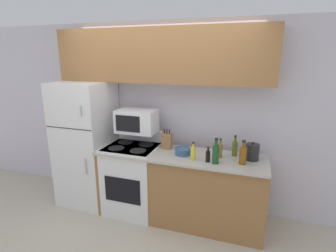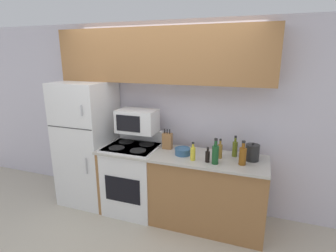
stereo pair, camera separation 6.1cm
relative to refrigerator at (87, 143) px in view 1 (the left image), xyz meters
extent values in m
plane|color=beige|center=(1.06, -0.36, -0.88)|extent=(12.00, 12.00, 0.00)
cube|color=silver|center=(1.06, 0.39, 0.39)|extent=(8.00, 0.05, 2.55)
cube|color=#9E6B3D|center=(1.41, -0.06, -0.44)|extent=(2.12, 0.60, 0.89)
cube|color=#BCB7AD|center=(1.41, -0.08, 0.02)|extent=(2.12, 0.64, 0.03)
cube|color=white|center=(0.00, 0.00, 0.00)|extent=(0.71, 0.72, 1.76)
cube|color=#383838|center=(0.00, -0.36, 0.32)|extent=(0.69, 0.01, 0.01)
cylinder|color=#B7B7BC|center=(0.23, -0.37, 0.56)|extent=(0.02, 0.02, 0.14)
cylinder|color=#B7B7BC|center=(0.23, -0.37, -0.18)|extent=(0.02, 0.02, 0.22)
cube|color=#9E6B3D|center=(1.06, 0.20, 1.22)|extent=(2.83, 0.34, 0.68)
cube|color=white|center=(0.75, -0.08, -0.41)|extent=(0.68, 0.60, 0.94)
cube|color=black|center=(0.75, -0.38, -0.43)|extent=(0.49, 0.01, 0.34)
cube|color=#2D2D2D|center=(0.75, -0.08, 0.05)|extent=(0.66, 0.57, 0.01)
cube|color=white|center=(0.75, 0.21, 0.14)|extent=(0.66, 0.06, 0.16)
cylinder|color=black|center=(0.60, -0.21, 0.06)|extent=(0.21, 0.21, 0.01)
cylinder|color=black|center=(0.90, -0.21, 0.06)|extent=(0.21, 0.21, 0.01)
cylinder|color=black|center=(0.60, 0.06, 0.06)|extent=(0.21, 0.21, 0.01)
cylinder|color=black|center=(0.90, 0.06, 0.06)|extent=(0.21, 0.21, 0.01)
cube|color=white|center=(0.78, 0.06, 0.38)|extent=(0.53, 0.33, 0.30)
cube|color=black|center=(0.72, -0.11, 0.38)|extent=(0.34, 0.01, 0.21)
cube|color=#9E6B3D|center=(1.20, 0.06, 0.14)|extent=(0.12, 0.08, 0.21)
cylinder|color=black|center=(1.17, 0.05, 0.28)|extent=(0.01, 0.01, 0.06)
cylinder|color=black|center=(1.20, 0.05, 0.28)|extent=(0.01, 0.01, 0.06)
cylinder|color=black|center=(1.24, 0.05, 0.28)|extent=(0.01, 0.01, 0.06)
cylinder|color=#335B84|center=(1.46, -0.09, 0.08)|extent=(0.19, 0.19, 0.08)
torus|color=#335B84|center=(1.46, -0.09, 0.12)|extent=(0.20, 0.20, 0.01)
cylinder|color=#194C23|center=(1.88, -0.24, 0.14)|extent=(0.08, 0.08, 0.21)
cylinder|color=#194C23|center=(1.88, -0.24, 0.28)|extent=(0.03, 0.03, 0.07)
cylinder|color=black|center=(1.88, -0.24, 0.33)|extent=(0.04, 0.04, 0.02)
cylinder|color=#5B6619|center=(2.06, 0.07, 0.13)|extent=(0.06, 0.06, 0.18)
cylinder|color=#5B6619|center=(2.06, 0.07, 0.25)|extent=(0.03, 0.03, 0.06)
cylinder|color=black|center=(2.06, 0.07, 0.29)|extent=(0.03, 0.03, 0.02)
cylinder|color=olive|center=(1.90, -0.05, 0.12)|extent=(0.06, 0.06, 0.17)
cylinder|color=olive|center=(1.90, -0.05, 0.23)|extent=(0.03, 0.03, 0.05)
cylinder|color=black|center=(1.90, -0.05, 0.27)|extent=(0.03, 0.03, 0.02)
cylinder|color=gold|center=(1.62, -0.22, 0.11)|extent=(0.06, 0.06, 0.15)
cylinder|color=gold|center=(1.62, -0.22, 0.22)|extent=(0.03, 0.03, 0.05)
cylinder|color=black|center=(1.62, -0.22, 0.25)|extent=(0.03, 0.03, 0.02)
cylinder|color=black|center=(1.79, -0.22, 0.10)|extent=(0.05, 0.05, 0.13)
cylinder|color=black|center=(1.79, -0.22, 0.18)|extent=(0.02, 0.02, 0.04)
cylinder|color=black|center=(1.79, -0.22, 0.21)|extent=(0.03, 0.03, 0.01)
cylinder|color=brown|center=(2.17, -0.16, 0.14)|extent=(0.08, 0.08, 0.20)
cylinder|color=brown|center=(2.17, -0.16, 0.26)|extent=(0.04, 0.04, 0.06)
cylinder|color=black|center=(2.17, -0.16, 0.31)|extent=(0.04, 0.04, 0.02)
cylinder|color=black|center=(2.27, 0.01, 0.13)|extent=(0.16, 0.16, 0.19)
sphere|color=black|center=(2.27, 0.01, 0.24)|extent=(0.02, 0.02, 0.02)
camera|label=1|loc=(2.24, -3.03, 1.22)|focal=28.00mm
camera|label=2|loc=(2.30, -3.01, 1.22)|focal=28.00mm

